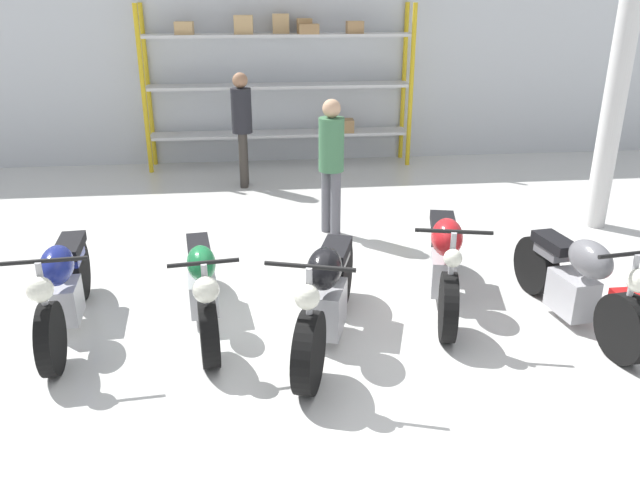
{
  "coord_description": "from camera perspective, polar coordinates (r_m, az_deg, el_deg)",
  "views": [
    {
      "loc": [
        -0.63,
        -5.19,
        2.93
      ],
      "look_at": [
        0.0,
        0.4,
        0.7
      ],
      "focal_mm": 35.0,
      "sensor_mm": 36.0,
      "label": 1
    }
  ],
  "objects": [
    {
      "name": "ground_plane",
      "position": [
        5.99,
        0.43,
        -7.65
      ],
      "size": [
        30.0,
        30.0,
        0.0
      ],
      "primitive_type": "plane",
      "color": "silver"
    },
    {
      "name": "back_wall",
      "position": [
        11.62,
        -3.43,
        16.01
      ],
      "size": [
        30.0,
        0.08,
        3.6
      ],
      "color": "silver",
      "rests_on": "ground_plane"
    },
    {
      "name": "shelving_rack",
      "position": [
        11.27,
        -3.61,
        14.74
      ],
      "size": [
        4.68,
        0.63,
        2.79
      ],
      "color": "gold",
      "rests_on": "ground_plane"
    },
    {
      "name": "support_pillar",
      "position": [
        8.84,
        25.47,
        12.26
      ],
      "size": [
        0.28,
        0.28,
        3.6
      ],
      "color": "silver",
      "rests_on": "ground_plane"
    },
    {
      "name": "motorcycle_blue",
      "position": [
        6.12,
        -22.39,
        -3.93
      ],
      "size": [
        0.74,
        2.01,
        1.0
      ],
      "rotation": [
        0.0,
        0.0,
        -1.49
      ],
      "color": "black",
      "rests_on": "ground_plane"
    },
    {
      "name": "motorcycle_green",
      "position": [
        5.93,
        -10.69,
        -3.96
      ],
      "size": [
        0.57,
        2.09,
        0.93
      ],
      "rotation": [
        0.0,
        0.0,
        -1.45
      ],
      "color": "black",
      "rests_on": "ground_plane"
    },
    {
      "name": "motorcycle_black",
      "position": [
        5.5,
        0.63,
        -5.11
      ],
      "size": [
        0.95,
        2.12,
        1.06
      ],
      "rotation": [
        0.0,
        0.0,
        -1.88
      ],
      "color": "black",
      "rests_on": "ground_plane"
    },
    {
      "name": "motorcycle_red",
      "position": [
        6.34,
        11.27,
        -1.73
      ],
      "size": [
        0.8,
        2.11,
        1.04
      ],
      "rotation": [
        0.0,
        0.0,
        -1.8
      ],
      "color": "black",
      "rests_on": "ground_plane"
    },
    {
      "name": "motorcycle_grey",
      "position": [
        6.29,
        22.53,
        -3.6
      ],
      "size": [
        0.67,
        1.97,
        0.99
      ],
      "rotation": [
        0.0,
        0.0,
        -1.44
      ],
      "color": "black",
      "rests_on": "ground_plane"
    },
    {
      "name": "person_browsing",
      "position": [
        10.05,
        -7.16,
        10.81
      ],
      "size": [
        0.34,
        0.34,
        1.8
      ],
      "rotation": [
        0.0,
        0.0,
        3.06
      ],
      "color": "#38332D",
      "rests_on": "ground_plane"
    },
    {
      "name": "person_near_rack",
      "position": [
        7.88,
        1.04,
        7.66
      ],
      "size": [
        0.44,
        0.44,
        1.74
      ],
      "rotation": [
        0.0,
        0.0,
        3.74
      ],
      "color": "#595960",
      "rests_on": "ground_plane"
    },
    {
      "name": "toolbox",
      "position": [
        6.73,
        26.89,
        -5.37
      ],
      "size": [
        0.44,
        0.26,
        0.28
      ],
      "color": "red",
      "rests_on": "ground_plane"
    }
  ]
}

